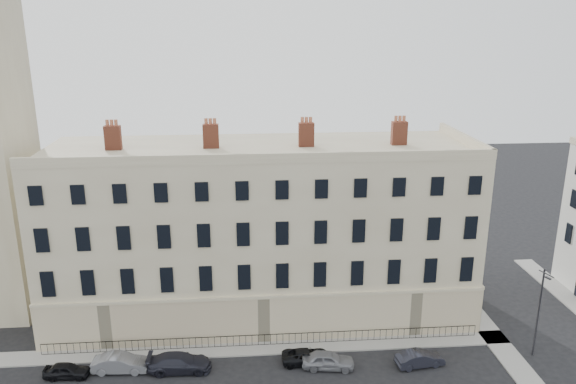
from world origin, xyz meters
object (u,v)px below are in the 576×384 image
(car_c, at_px, (180,363))
(car_b, at_px, (120,363))
(car_e, at_px, (328,360))
(car_f, at_px, (420,359))
(streetlamp, at_px, (539,309))
(car_a, at_px, (67,371))
(car_d, at_px, (307,356))

(car_c, bearing_deg, car_b, 87.54)
(car_e, bearing_deg, car_c, 94.82)
(car_f, bearing_deg, streetlamp, -94.68)
(car_a, height_order, car_d, car_a)
(car_f, bearing_deg, car_d, 74.33)
(car_b, distance_m, car_c, 4.42)
(car_d, bearing_deg, car_c, 91.63)
(car_b, bearing_deg, car_d, -87.32)
(car_e, height_order, car_f, car_e)
(car_b, height_order, car_e, car_b)
(car_a, relative_size, streetlamp, 0.45)
(car_d, distance_m, car_f, 8.58)
(car_f, xyz_separation_m, streetlamp, (9.30, 0.60, 3.47))
(car_a, distance_m, car_e, 19.36)
(car_e, bearing_deg, car_f, -84.57)
(car_c, bearing_deg, car_e, -91.37)
(car_e, xyz_separation_m, car_f, (7.00, -0.28, -0.06))
(streetlamp, bearing_deg, car_e, 163.51)
(car_d, height_order, streetlamp, streetlamp)
(car_a, height_order, car_e, car_e)
(car_d, xyz_separation_m, car_f, (8.51, -1.09, 0.07))
(streetlamp, bearing_deg, car_f, 166.07)
(car_d, relative_size, car_f, 1.04)
(car_a, relative_size, car_d, 0.85)
(car_a, xyz_separation_m, car_f, (26.35, -0.71, 0.05))
(car_b, bearing_deg, car_f, -90.01)
(car_c, relative_size, car_e, 1.20)
(car_a, bearing_deg, car_e, -88.26)
(car_e, xyz_separation_m, streetlamp, (16.30, 0.32, 3.41))
(car_a, height_order, car_b, car_b)
(car_b, xyz_separation_m, streetlamp, (31.85, -0.56, 3.40))
(car_d, xyz_separation_m, car_e, (1.51, -0.81, 0.14))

